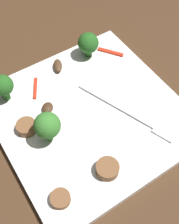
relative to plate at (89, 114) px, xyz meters
The scene contains 13 objects.
ground_plane 0.01m from the plate, ahead, with size 1.40×1.40×0.00m, color #422B19.
plate is the anchor object (origin of this frame).
fork 0.07m from the plate, 51.27° to the left, with size 0.17×0.08×0.00m.
broccoli_floret_0 0.15m from the plate, 134.73° to the right, with size 0.03×0.03×0.05m.
broccoli_floret_1 0.14m from the plate, 147.95° to the left, with size 0.04×0.04×0.05m.
broccoli_floret_2 0.09m from the plate, 84.17° to the right, with size 0.04×0.04×0.06m.
sausage_slice_0 0.11m from the plate, 19.13° to the right, with size 0.03×0.03×0.02m, color brown.
sausage_slice_1 0.15m from the plate, 48.27° to the right, with size 0.03×0.03×0.01m, color brown.
sausage_slice_2 0.10m from the plate, 104.39° to the right, with size 0.03×0.03×0.01m, color brown.
mushroom_0 0.11m from the plate, behind, with size 0.03×0.02×0.01m, color #4C331E.
mushroom_2 0.07m from the plate, 127.30° to the right, with size 0.02×0.02×0.01m, color #422B19.
pepper_strip_0 0.14m from the plate, 130.58° to the left, with size 0.05×0.01×0.00m, color red.
pepper_strip_1 0.11m from the plate, 150.41° to the right, with size 0.05×0.00×0.00m, color red.
Camera 1 is at (0.22, -0.14, 0.40)m, focal length 45.29 mm.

